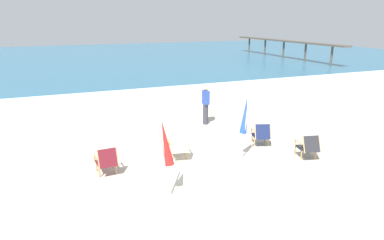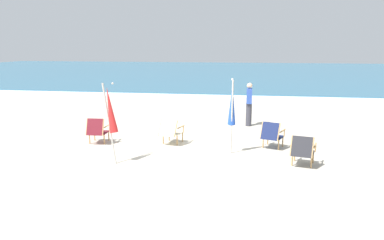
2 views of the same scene
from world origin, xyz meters
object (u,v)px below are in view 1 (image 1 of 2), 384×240
(beach_chair_front_left, at_px, (308,146))
(umbrella_furled_red, at_px, (166,143))
(umbrella_furled_blue, at_px, (245,116))
(beach_chair_mid_center, at_px, (107,160))
(beach_chair_back_left, at_px, (179,146))
(beach_chair_front_right, at_px, (261,134))
(person_near_chairs, at_px, (206,105))

(beach_chair_front_left, distance_m, umbrella_furled_red, 4.94)
(umbrella_furled_blue, relative_size, umbrella_furled_red, 1.01)
(beach_chair_mid_center, distance_m, umbrella_furled_blue, 4.29)
(beach_chair_mid_center, bearing_deg, beach_chair_front_left, -11.72)
(beach_chair_back_left, bearing_deg, umbrella_furled_blue, -20.70)
(beach_chair_front_right, xyz_separation_m, umbrella_furled_blue, (-1.14, -0.75, 0.96))
(beach_chair_mid_center, bearing_deg, beach_chair_back_left, 7.29)
(beach_chair_back_left, xyz_separation_m, beach_chair_front_right, (3.04, 0.03, 0.01))
(beach_chair_back_left, xyz_separation_m, umbrella_furled_red, (-1.09, -2.06, 0.96))
(beach_chair_front_left, bearing_deg, beach_chair_front_right, 113.86)
(beach_chair_back_left, distance_m, umbrella_furled_red, 2.52)
(beach_chair_back_left, height_order, person_near_chairs, person_near_chairs)
(beach_chair_back_left, bearing_deg, umbrella_furled_red, -117.77)
(beach_chair_front_left, relative_size, person_near_chairs, 0.51)
(person_near_chairs, bearing_deg, umbrella_furled_blue, -96.26)
(beach_chair_front_left, distance_m, umbrella_furled_blue, 2.22)
(beach_chair_front_left, relative_size, umbrella_furled_blue, 0.39)
(beach_chair_front_right, bearing_deg, umbrella_furled_blue, -146.69)
(beach_chair_back_left, height_order, beach_chair_mid_center, beach_chair_mid_center)
(beach_chair_back_left, relative_size, umbrella_furled_red, 0.41)
(beach_chair_back_left, xyz_separation_m, person_near_chairs, (2.31, 3.08, 0.42))
(beach_chair_front_right, bearing_deg, beach_chair_mid_center, -176.52)
(beach_chair_mid_center, xyz_separation_m, umbrella_furled_red, (1.17, -1.78, 0.95))
(beach_chair_front_left, xyz_separation_m, umbrella_furled_red, (-4.82, -0.53, 0.95))
(person_near_chairs, bearing_deg, beach_chair_back_left, -126.95)
(beach_chair_mid_center, height_order, beach_chair_front_right, beach_chair_mid_center)
(umbrella_furled_blue, distance_m, person_near_chairs, 3.86)
(beach_chair_mid_center, xyz_separation_m, person_near_chairs, (4.57, 3.37, 0.41))
(umbrella_furled_red, bearing_deg, umbrella_furled_blue, 24.28)
(umbrella_furled_blue, xyz_separation_m, person_near_chairs, (0.42, 3.80, -0.55))
(beach_chair_back_left, height_order, beach_chair_front_right, beach_chair_front_right)
(beach_chair_front_right, xyz_separation_m, umbrella_furled_red, (-4.13, -2.10, 0.95))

